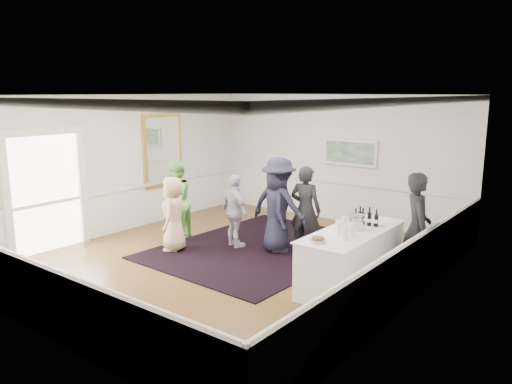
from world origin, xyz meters
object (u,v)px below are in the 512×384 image
Objects in this scene: guest_dark_b at (305,210)px; guest_navy at (277,210)px; guest_lilac at (235,212)px; bartender at (417,228)px; guest_green at (175,201)px; guest_tan at (173,214)px; guest_dark_a at (279,205)px; nut_bowl at (318,240)px; serving_table at (352,258)px; ice_bucket at (357,222)px.

guest_navy is (-0.53, -0.26, -0.03)m from guest_dark_b.
guest_lilac is at bearing 16.27° from guest_dark_b.
guest_green is at bearing 66.35° from bartender.
guest_lilac is (0.87, 0.94, -0.00)m from guest_tan.
guest_green is at bearing 36.63° from guest_lilac.
guest_dark_b is at bearing 53.02° from bartender.
guest_dark_a is at bearing -135.61° from guest_lilac.
nut_bowl is at bearing 120.14° from bartender.
guest_green is (-5.09, -0.84, -0.07)m from bartender.
serving_table is 1.34× the size of guest_green.
guest_navy reaches higher than guest_lilac.
guest_tan is 3.88m from ice_bucket.
ice_bucket is at bearing 143.34° from guest_dark_b.
guest_lilac is at bearing 63.55° from bartender.
guest_tan is (-3.82, -0.50, 0.29)m from serving_table.
ice_bucket is at bearing -165.94° from guest_lilac.
guest_green reaches higher than nut_bowl.
bartender is 4.80m from guest_tan.
guest_navy is (-0.01, -0.05, -0.10)m from guest_dark_a.
guest_tan is at bearing 36.80° from guest_dark_a.
guest_dark_a is at bearing 96.91° from guest_tan.
guest_dark_b is (-1.58, 1.03, 0.41)m from serving_table.
bartender reaches higher than nut_bowl.
guest_tan is 1.00× the size of guest_lilac.
serving_table is 1.26m from bartender.
guest_dark_a is (-2.88, -0.04, 0.02)m from bartender.
nut_bowl is at bearing -171.95° from guest_navy.
bartender is at bearing 180.00° from guest_dark_a.
bartender is 7.40× the size of ice_bucket.
guest_tan is at bearing 27.24° from guest_dark_b.
guest_dark_b is 7.63× the size of nut_bowl.
nut_bowl is (-0.13, -0.92, 0.52)m from serving_table.
bartender is 2.88m from guest_dark_a.
serving_table is 0.62m from ice_bucket.
guest_dark_b reaches higher than ice_bucket.
guest_navy is (2.21, 0.75, -0.02)m from guest_green.
bartender is 3.75m from guest_lilac.
serving_table is 1.07m from nut_bowl.
guest_tan is 0.73m from guest_green.
ice_bucket is (-0.01, 0.14, 0.60)m from serving_table.
guest_navy reaches higher than ice_bucket.
serving_table is at bearing -151.53° from guest_navy.
guest_lilac reaches higher than ice_bucket.
guest_navy reaches higher than guest_tan.
guest_green is 2.91m from guest_dark_b.
guest_navy is 6.75× the size of ice_bucket.
guest_navy is at bearing 81.85° from guest_dark_a.
nut_bowl is (3.69, -0.42, 0.23)m from guest_tan.
serving_table is at bearing 68.19° from guest_green.
serving_table is at bearing 157.61° from guest_dark_a.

